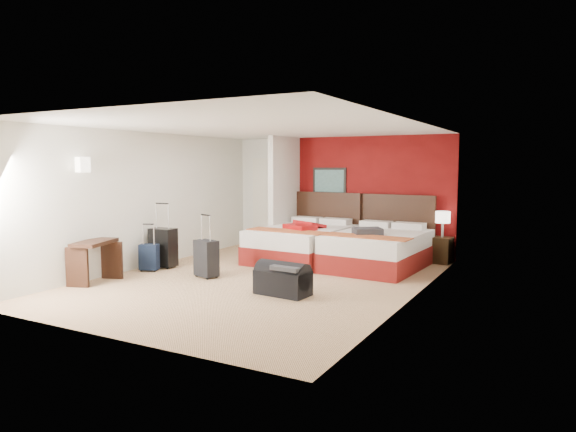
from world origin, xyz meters
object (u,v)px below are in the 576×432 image
Objects in this scene: suitcase_charcoal at (206,260)px; suitcase_navy at (149,259)px; bed_right at (378,250)px; table_lamp at (443,224)px; duffel_bag at (283,281)px; bed_left at (303,244)px; suitcase_black at (163,249)px; nightstand at (442,250)px; red_suitcase_open at (305,226)px; desk at (95,262)px.

suitcase_charcoal is 1.23m from suitcase_navy.
bed_right is 1.46m from table_lamp.
duffel_bag is at bearing 4.28° from suitcase_charcoal.
suitcase_charcoal is at bearing -105.17° from bed_left.
suitcase_navy is at bearing -92.69° from suitcase_black.
nightstand is 0.64× the size of duffel_bag.
suitcase_charcoal is (1.23, -0.31, -0.05)m from suitcase_black.
nightstand is at bearing 0.00° from table_lamp.
bed_left is 2.74m from table_lamp.
red_suitcase_open is at bearing 37.77° from suitcase_black.
bed_left is 2.29m from suitcase_charcoal.
bed_left is at bearing 39.80° from desk.
table_lamp is 3.96m from duffel_bag.
suitcase_charcoal is at bearing -128.67° from nightstand.
red_suitcase_open reaches higher than suitcase_black.
table_lamp reaches higher than nightstand.
red_suitcase_open reaches higher than bed_right.
suitcase_black reaches higher than suitcase_navy.
bed_right is 1.40m from nightstand.
red_suitcase_open is 1.17× the size of suitcase_black.
desk is (-0.10, -1.11, 0.12)m from suitcase_navy.
red_suitcase_open is (0.10, -0.10, 0.38)m from bed_left.
desk reaches higher than duffel_bag.
table_lamp is 0.61× the size of desk.
bed_right is 1.51m from red_suitcase_open.
table_lamp reaches higher than suitcase_black.
bed_left is 3.13× the size of suitcase_black.
duffel_bag is (2.93, -0.71, -0.15)m from suitcase_black.
bed_right is 3.60× the size of suitcase_charcoal.
bed_left is 2.78× the size of duffel_bag.
duffel_bag is (0.88, -2.48, -0.51)m from red_suitcase_open.
bed_right is at bearing 82.71° from duffel_bag.
suitcase_black reaches higher than duffel_bag.
bed_right is 4.33× the size of table_lamp.
desk is at bearing -129.60° from nightstand.
desk is (-2.15, -3.25, -0.37)m from red_suitcase_open.
bed_left is 2.70m from suitcase_black.
suitcase_navy is at bearing -144.10° from bed_right.
nightstand reaches higher than suitcase_navy.
desk is at bearing -96.80° from suitcase_black.
bed_left is 2.71m from nightstand.
desk is (-0.10, -1.48, -0.01)m from suitcase_black.
bed_left reaches higher than suitcase_navy.
desk is at bearing -120.82° from suitcase_charcoal.
suitcase_charcoal reaches higher than nightstand.
suitcase_charcoal is 1.75m from duffel_bag.
bed_left is at bearing 159.07° from red_suitcase_open.
table_lamp is 5.33m from suitcase_black.
suitcase_charcoal is at bearing -135.15° from table_lamp.
red_suitcase_open is at bearing 37.77° from desk.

